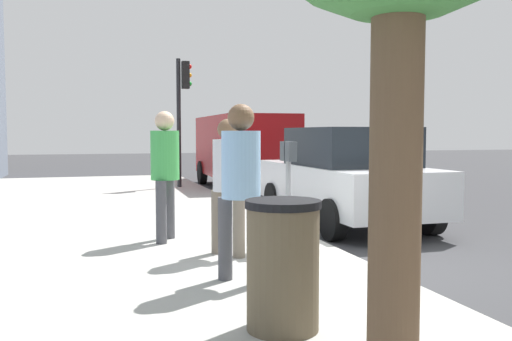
# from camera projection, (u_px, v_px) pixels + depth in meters

# --- Properties ---
(ground_plane) EXTENTS (80.00, 80.00, 0.00)m
(ground_plane) POSITION_uv_depth(u_px,v_px,m) (352.00, 266.00, 6.98)
(ground_plane) COLOR #38383A
(ground_plane) RESTS_ON ground
(sidewalk_slab) EXTENTS (28.00, 6.00, 0.15)m
(sidewalk_slab) POSITION_uv_depth(u_px,v_px,m) (105.00, 279.00, 6.11)
(sidewalk_slab) COLOR #A8A59E
(sidewalk_slab) RESTS_ON ground_plane
(parking_meter) EXTENTS (0.36, 0.12, 1.41)m
(parking_meter) POSITION_uv_depth(u_px,v_px,m) (288.00, 171.00, 7.37)
(parking_meter) COLOR gray
(parking_meter) RESTS_ON sidewalk_slab
(pedestrian_at_meter) EXTENTS (0.46, 0.37, 1.69)m
(pedestrian_at_meter) POSITION_uv_depth(u_px,v_px,m) (228.00, 176.00, 6.86)
(pedestrian_at_meter) COLOR #726656
(pedestrian_at_meter) RESTS_ON sidewalk_slab
(pedestrian_bystander) EXTENTS (0.45, 0.41, 1.81)m
(pedestrian_bystander) POSITION_uv_depth(u_px,v_px,m) (241.00, 177.00, 5.60)
(pedestrian_bystander) COLOR #47474C
(pedestrian_bystander) RESTS_ON sidewalk_slab
(parking_officer) EXTENTS (0.51, 0.40, 1.83)m
(parking_officer) POSITION_uv_depth(u_px,v_px,m) (165.00, 164.00, 7.79)
(parking_officer) COLOR #47474C
(parking_officer) RESTS_ON sidewalk_slab
(parked_sedan_near) EXTENTS (4.41, 1.98, 1.77)m
(parked_sedan_near) POSITION_uv_depth(u_px,v_px,m) (345.00, 176.00, 10.14)
(parked_sedan_near) COLOR silver
(parked_sedan_near) RESTS_ON ground_plane
(parked_van_far) EXTENTS (5.25, 2.22, 2.18)m
(parked_van_far) POSITION_uv_depth(u_px,v_px,m) (243.00, 147.00, 16.75)
(parked_van_far) COLOR maroon
(parked_van_far) RESTS_ON ground_plane
(traffic_signal) EXTENTS (0.24, 0.44, 3.60)m
(traffic_signal) POSITION_uv_depth(u_px,v_px,m) (182.00, 101.00, 15.64)
(traffic_signal) COLOR black
(traffic_signal) RESTS_ON sidewalk_slab
(trash_bin) EXTENTS (0.59, 0.59, 1.01)m
(trash_bin) POSITION_uv_depth(u_px,v_px,m) (283.00, 265.00, 4.28)
(trash_bin) COLOR brown
(trash_bin) RESTS_ON sidewalk_slab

